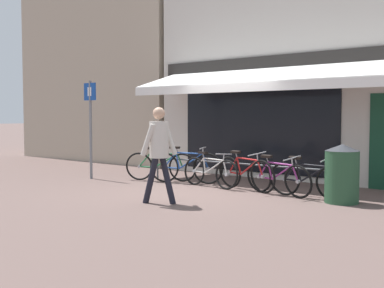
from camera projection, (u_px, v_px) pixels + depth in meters
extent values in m
plane|color=brown|center=(198.00, 191.00, 10.28)|extent=(160.00, 160.00, 0.00)
cube|color=beige|center=(315.00, 75.00, 12.94)|extent=(8.22, 3.00, 5.41)
cube|color=black|center=(256.00, 130.00, 12.42)|extent=(4.52, 0.04, 2.20)
cube|color=#282623|center=(288.00, 63.00, 11.75)|extent=(7.81, 0.06, 0.44)
cube|color=white|center=(272.00, 74.00, 11.17)|extent=(7.39, 1.60, 0.50)
cube|color=white|center=(254.00, 87.00, 10.57)|extent=(7.39, 0.03, 0.20)
cube|color=tan|center=(124.00, 72.00, 18.29)|extent=(7.34, 4.00, 6.50)
cylinder|color=#47494F|center=(232.00, 163.00, 10.76)|extent=(4.63, 0.04, 0.04)
cylinder|color=#47494F|center=(158.00, 168.00, 12.19)|extent=(0.04, 0.04, 0.55)
cylinder|color=#47494F|center=(328.00, 184.00, 9.36)|extent=(0.04, 0.04, 0.55)
torus|color=black|center=(183.00, 168.00, 11.71)|extent=(0.68, 0.39, 0.70)
cylinder|color=#9E9EA3|center=(183.00, 168.00, 11.71)|extent=(0.09, 0.09, 0.07)
torus|color=black|center=(139.00, 166.00, 11.97)|extent=(0.68, 0.39, 0.70)
cylinder|color=#9E9EA3|center=(139.00, 166.00, 11.97)|extent=(0.09, 0.09, 0.07)
cylinder|color=#23703D|center=(166.00, 161.00, 11.79)|extent=(0.59, 0.27, 0.38)
cylinder|color=#23703D|center=(164.00, 153.00, 11.77)|extent=(0.64, 0.33, 0.05)
cylinder|color=#23703D|center=(152.00, 160.00, 11.87)|extent=(0.11, 0.11, 0.37)
cylinder|color=#23703D|center=(147.00, 167.00, 11.92)|extent=(0.37, 0.20, 0.05)
cylinder|color=#23703D|center=(145.00, 160.00, 11.91)|extent=(0.32, 0.15, 0.37)
cylinder|color=#23703D|center=(180.00, 161.00, 11.70)|extent=(0.15, 0.12, 0.34)
cylinder|color=#9E9EA3|center=(150.00, 151.00, 11.85)|extent=(0.06, 0.05, 0.11)
cube|color=black|center=(149.00, 148.00, 11.84)|extent=(0.26, 0.20, 0.06)
cylinder|color=#9E9EA3|center=(177.00, 151.00, 11.68)|extent=(0.04, 0.04, 0.14)
cylinder|color=#9E9EA3|center=(177.00, 148.00, 11.67)|extent=(0.24, 0.48, 0.06)
torus|color=black|center=(208.00, 169.00, 11.30)|extent=(0.70, 0.33, 0.74)
cylinder|color=#9E9EA3|center=(208.00, 169.00, 11.30)|extent=(0.09, 0.08, 0.07)
torus|color=black|center=(164.00, 167.00, 11.62)|extent=(0.70, 0.33, 0.74)
cylinder|color=#9E9EA3|center=(164.00, 167.00, 11.62)|extent=(0.09, 0.08, 0.07)
cylinder|color=#1E4793|center=(191.00, 161.00, 11.41)|extent=(0.58, 0.25, 0.39)
cylinder|color=#1E4793|center=(189.00, 153.00, 11.40)|extent=(0.64, 0.28, 0.05)
cylinder|color=#1E4793|center=(178.00, 160.00, 11.50)|extent=(0.12, 0.08, 0.39)
cylinder|color=#1E4793|center=(172.00, 168.00, 11.56)|extent=(0.37, 0.18, 0.05)
cylinder|color=#1E4793|center=(170.00, 160.00, 11.56)|extent=(0.32, 0.15, 0.38)
cylinder|color=#1E4793|center=(205.00, 161.00, 11.30)|extent=(0.15, 0.10, 0.36)
cylinder|color=#9E9EA3|center=(175.00, 150.00, 11.50)|extent=(0.06, 0.04, 0.11)
cube|color=black|center=(175.00, 148.00, 11.50)|extent=(0.26, 0.18, 0.05)
cylinder|color=#9E9EA3|center=(203.00, 151.00, 11.30)|extent=(0.03, 0.04, 0.14)
cylinder|color=#9E9EA3|center=(203.00, 148.00, 11.30)|extent=(0.22, 0.49, 0.04)
torus|color=black|center=(227.00, 175.00, 10.48)|extent=(0.66, 0.17, 0.65)
cylinder|color=#9E9EA3|center=(227.00, 175.00, 10.48)|extent=(0.08, 0.07, 0.07)
torus|color=black|center=(194.00, 171.00, 11.20)|extent=(0.66, 0.17, 0.65)
cylinder|color=#9E9EA3|center=(194.00, 171.00, 11.20)|extent=(0.08, 0.07, 0.07)
cylinder|color=#BCB7B2|center=(214.00, 167.00, 10.75)|extent=(0.56, 0.08, 0.35)
cylinder|color=#BCB7B2|center=(213.00, 159.00, 10.78)|extent=(0.61, 0.11, 0.05)
cylinder|color=#BCB7B2|center=(204.00, 165.00, 10.97)|extent=(0.12, 0.08, 0.34)
cylinder|color=#BCB7B2|center=(200.00, 172.00, 11.07)|extent=(0.35, 0.08, 0.05)
cylinder|color=#BCB7B2|center=(199.00, 165.00, 11.10)|extent=(0.30, 0.04, 0.34)
cylinder|color=#BCB7B2|center=(225.00, 168.00, 10.52)|extent=(0.15, 0.08, 0.32)
cylinder|color=#9E9EA3|center=(203.00, 156.00, 11.01)|extent=(0.06, 0.04, 0.11)
cube|color=black|center=(203.00, 153.00, 11.02)|extent=(0.25, 0.13, 0.06)
cylinder|color=#9E9EA3|center=(224.00, 157.00, 10.56)|extent=(0.03, 0.04, 0.14)
cylinder|color=#9E9EA3|center=(224.00, 154.00, 10.56)|extent=(0.09, 0.52, 0.06)
torus|color=black|center=(263.00, 177.00, 9.95)|extent=(0.72, 0.30, 0.71)
cylinder|color=#9E9EA3|center=(263.00, 177.00, 9.95)|extent=(0.08, 0.08, 0.08)
torus|color=black|center=(230.00, 172.00, 10.77)|extent=(0.72, 0.30, 0.71)
cylinder|color=#9E9EA3|center=(230.00, 172.00, 10.77)|extent=(0.08, 0.08, 0.08)
cylinder|color=#B21E1E|center=(249.00, 168.00, 10.24)|extent=(0.56, 0.21, 0.38)
cylinder|color=#B21E1E|center=(247.00, 159.00, 10.25)|extent=(0.62, 0.19, 0.05)
cylinder|color=#B21E1E|center=(239.00, 166.00, 10.49)|extent=(0.13, 0.06, 0.37)
cylinder|color=#B21E1E|center=(235.00, 173.00, 10.63)|extent=(0.36, 0.12, 0.05)
cylinder|color=#B21E1E|center=(233.00, 165.00, 10.64)|extent=(0.30, 0.15, 0.37)
cylinder|color=#B21E1E|center=(260.00, 168.00, 9.97)|extent=(0.15, 0.05, 0.34)
cylinder|color=#9E9EA3|center=(236.00, 155.00, 10.51)|extent=(0.06, 0.03, 0.11)
cube|color=black|center=(236.00, 152.00, 10.51)|extent=(0.26, 0.16, 0.06)
cylinder|color=#9E9EA3|center=(257.00, 157.00, 9.99)|extent=(0.04, 0.05, 0.14)
cylinder|color=#9E9EA3|center=(257.00, 154.00, 9.98)|extent=(0.15, 0.51, 0.08)
torus|color=black|center=(298.00, 182.00, 9.34)|extent=(0.68, 0.25, 0.67)
cylinder|color=#9E9EA3|center=(298.00, 182.00, 9.34)|extent=(0.08, 0.08, 0.08)
torus|color=black|center=(259.00, 177.00, 10.11)|extent=(0.68, 0.25, 0.67)
cylinder|color=#9E9EA3|center=(259.00, 177.00, 10.11)|extent=(0.08, 0.08, 0.08)
cylinder|color=#892D7A|center=(282.00, 172.00, 9.61)|extent=(0.55, 0.18, 0.36)
cylinder|color=#892D7A|center=(280.00, 164.00, 9.62)|extent=(0.62, 0.15, 0.05)
cylinder|color=#892D7A|center=(270.00, 171.00, 9.85)|extent=(0.12, 0.07, 0.35)
cylinder|color=#892D7A|center=(265.00, 178.00, 9.98)|extent=(0.36, 0.10, 0.05)
cylinder|color=#892D7A|center=(264.00, 169.00, 9.99)|extent=(0.30, 0.13, 0.35)
cylinder|color=#892D7A|center=(295.00, 173.00, 9.36)|extent=(0.15, 0.05, 0.32)
cylinder|color=#9E9EA3|center=(267.00, 160.00, 9.86)|extent=(0.06, 0.03, 0.11)
cube|color=black|center=(267.00, 156.00, 9.86)|extent=(0.26, 0.15, 0.06)
cylinder|color=#9E9EA3|center=(292.00, 162.00, 9.37)|extent=(0.03, 0.05, 0.14)
cylinder|color=#9E9EA3|center=(292.00, 158.00, 9.36)|extent=(0.13, 0.51, 0.09)
torus|color=black|center=(332.00, 183.00, 9.09)|extent=(0.68, 0.12, 0.68)
cylinder|color=#9E9EA3|center=(332.00, 183.00, 9.09)|extent=(0.07, 0.07, 0.08)
torus|color=black|center=(285.00, 179.00, 9.71)|extent=(0.68, 0.12, 0.68)
cylinder|color=#9E9EA3|center=(285.00, 179.00, 9.71)|extent=(0.07, 0.07, 0.08)
cylinder|color=black|center=(313.00, 174.00, 9.30)|extent=(0.56, 0.06, 0.36)
cylinder|color=black|center=(311.00, 165.00, 9.30)|extent=(0.62, 0.04, 0.05)
cylinder|color=black|center=(299.00, 173.00, 9.49)|extent=(0.12, 0.08, 0.35)
cylinder|color=black|center=(293.00, 180.00, 9.60)|extent=(0.35, 0.04, 0.05)
cylinder|color=black|center=(291.00, 172.00, 9.60)|extent=(0.30, 0.07, 0.35)
cylinder|color=black|center=(329.00, 175.00, 9.10)|extent=(0.15, 0.08, 0.33)
cylinder|color=#9E9EA3|center=(296.00, 161.00, 9.49)|extent=(0.06, 0.04, 0.11)
cube|color=black|center=(295.00, 158.00, 9.49)|extent=(0.24, 0.11, 0.06)
cylinder|color=#9E9EA3|center=(326.00, 163.00, 9.10)|extent=(0.03, 0.04, 0.14)
cylinder|color=#9E9EA3|center=(326.00, 159.00, 9.09)|extent=(0.03, 0.52, 0.08)
cylinder|color=black|center=(151.00, 181.00, 8.81)|extent=(0.36, 0.14, 0.88)
cylinder|color=black|center=(168.00, 181.00, 8.83)|extent=(0.36, 0.14, 0.88)
cylinder|color=beige|center=(159.00, 140.00, 8.78)|extent=(0.38, 0.38, 0.67)
sphere|color=tan|center=(159.00, 113.00, 8.75)|extent=(0.22, 0.22, 0.22)
cylinder|color=beige|center=(170.00, 139.00, 8.89)|extent=(0.30, 0.18, 0.59)
cylinder|color=beige|center=(148.00, 140.00, 8.67)|extent=(0.30, 0.18, 0.59)
cylinder|color=#23472D|center=(342.00, 177.00, 8.88)|extent=(0.62, 0.62, 0.97)
cone|color=#33353A|center=(342.00, 148.00, 8.85)|extent=(0.63, 0.63, 0.12)
cylinder|color=slate|center=(91.00, 130.00, 12.24)|extent=(0.07, 0.07, 2.50)
cube|color=#14429E|center=(90.00, 92.00, 12.18)|extent=(0.44, 0.02, 0.44)
cube|color=white|center=(89.00, 92.00, 12.17)|extent=(0.14, 0.01, 0.22)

